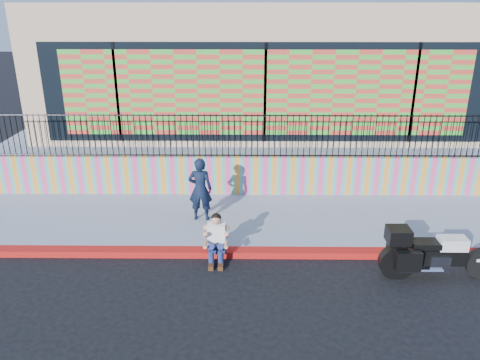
{
  "coord_description": "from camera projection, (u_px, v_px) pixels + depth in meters",
  "views": [
    {
      "loc": [
        -0.57,
        -9.09,
        5.28
      ],
      "look_at": [
        -0.68,
        1.2,
        1.34
      ],
      "focal_mm": 35.0,
      "sensor_mm": 36.0,
      "label": 1
    }
  ],
  "objects": [
    {
      "name": "ground",
      "position": [
        270.0,
        256.0,
        10.37
      ],
      "size": [
        90.0,
        90.0,
        0.0
      ],
      "primitive_type": "plane",
      "color": "black",
      "rests_on": "ground"
    },
    {
      "name": "red_curb",
      "position": [
        270.0,
        253.0,
        10.35
      ],
      "size": [
        16.0,
        0.3,
        0.15
      ],
      "primitive_type": "cube",
      "color": "#AB0C14",
      "rests_on": "ground"
    },
    {
      "name": "mural_wall",
      "position": [
        265.0,
        175.0,
        13.16
      ],
      "size": [
        16.0,
        0.2,
        1.1
      ],
      "primitive_type": "cube",
      "color": "#FA4180",
      "rests_on": "sidewalk"
    },
    {
      "name": "seated_man",
      "position": [
        216.0,
        243.0,
        9.97
      ],
      "size": [
        0.54,
        0.71,
        1.06
      ],
      "color": "navy",
      "rests_on": "ground"
    },
    {
      "name": "storefront_building",
      "position": [
        261.0,
        62.0,
        16.81
      ],
      "size": [
        14.0,
        8.06,
        4.0
      ],
      "color": "tan",
      "rests_on": "elevated_platform"
    },
    {
      "name": "elevated_platform",
      "position": [
        260.0,
        131.0,
        17.95
      ],
      "size": [
        16.0,
        10.0,
        1.25
      ],
      "primitive_type": "cube",
      "color": "#8790A2",
      "rests_on": "ground"
    },
    {
      "name": "police_motorcycle",
      "position": [
        439.0,
        250.0,
        9.35
      ],
      "size": [
        2.38,
        0.79,
        1.48
      ],
      "color": "black",
      "rests_on": "ground"
    },
    {
      "name": "metal_fence",
      "position": [
        266.0,
        136.0,
        12.75
      ],
      "size": [
        15.8,
        0.04,
        1.2
      ],
      "primitive_type": null,
      "color": "black",
      "rests_on": "mural_wall"
    },
    {
      "name": "sidewalk",
      "position": [
        267.0,
        220.0,
        11.89
      ],
      "size": [
        16.0,
        3.0,
        0.15
      ],
      "primitive_type": "cube",
      "color": "#8790A2",
      "rests_on": "ground"
    },
    {
      "name": "police_officer",
      "position": [
        200.0,
        189.0,
        11.5
      ],
      "size": [
        0.6,
        0.41,
        1.61
      ],
      "primitive_type": "imported",
      "rotation": [
        0.0,
        0.0,
        3.1
      ],
      "color": "black",
      "rests_on": "sidewalk"
    }
  ]
}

